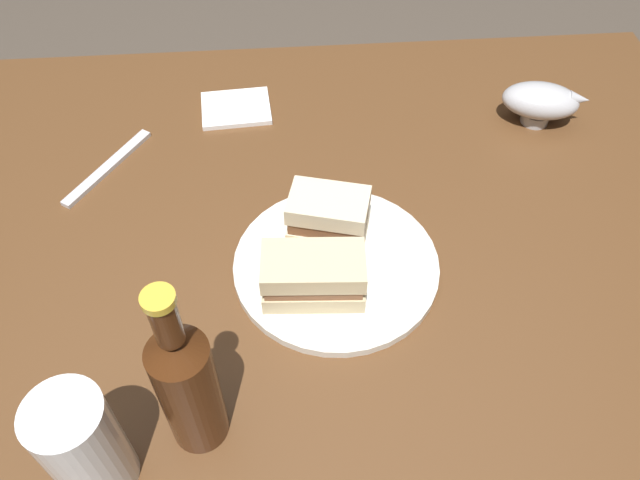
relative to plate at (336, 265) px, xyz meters
The scene contains 14 objects.
ground_plane 0.76m from the plate, 51.81° to the right, with size 6.00×6.00×0.00m, color #4C4238.
dining_table 0.39m from the plate, 51.81° to the right, with size 1.28×0.92×0.75m, color brown.
plate is the anchor object (origin of this frame).
sandwich_half_left 0.07m from the plate, 83.25° to the right, with size 0.11×0.09×0.07m.
sandwich_half_right 0.07m from the plate, 53.11° to the left, with size 0.13×0.08×0.06m.
potato_wedge_front 0.03m from the plate, 14.12° to the right, with size 0.05×0.02×0.02m, color #B77F33.
potato_wedge_middle 0.06m from the plate, 12.06° to the right, with size 0.04×0.02×0.02m, color gold.
potato_wedge_back 0.06m from the plate, 41.63° to the right, with size 0.04×0.02×0.02m, color #B77F33.
potato_wedge_left_edge 0.04m from the plate, 28.86° to the right, with size 0.04×0.02×0.01m, color #B77F33.
pint_glass 0.37m from the plate, 43.14° to the left, with size 0.07×0.07×0.15m.
gravy_boat 0.44m from the plate, 141.94° to the right, with size 0.14×0.10×0.07m.
cider_bottle 0.28m from the plate, 51.06° to the left, with size 0.06×0.06×0.25m.
napkin 0.36m from the plate, 68.48° to the right, with size 0.11×0.09×0.01m, color white.
fork 0.38m from the plate, 33.37° to the right, with size 0.18×0.02×0.01m, color silver.
Camera 1 is at (0.02, 0.55, 1.41)m, focal length 35.80 mm.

